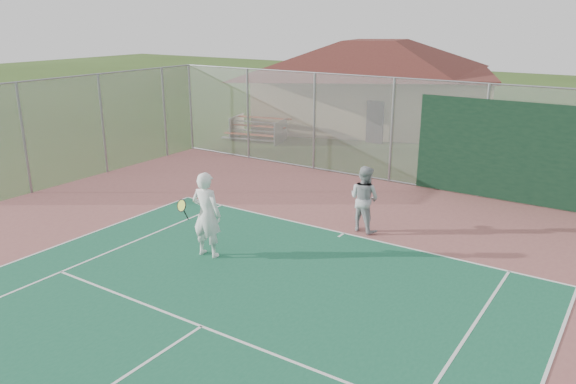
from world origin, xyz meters
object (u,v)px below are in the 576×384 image
at_px(player_white_front, 206,215).
at_px(player_grey_back, 364,199).
at_px(bleachers, 257,128).
at_px(clubhouse, 375,75).

xyz_separation_m(player_white_front, player_grey_back, (2.32, 3.48, -0.15)).
xyz_separation_m(bleachers, player_white_front, (6.79, -11.14, 0.50)).
xyz_separation_m(clubhouse, player_white_front, (3.81, -16.98, -1.57)).
bearing_deg(clubhouse, player_white_front, -96.57).
height_order(clubhouse, player_white_front, clubhouse).
height_order(bleachers, player_white_front, player_white_front).
height_order(clubhouse, player_grey_back, clubhouse).
bearing_deg(bleachers, player_white_front, -72.65).
relative_size(clubhouse, player_white_front, 6.77).
bearing_deg(player_white_front, bleachers, -65.95).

